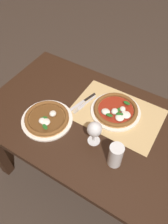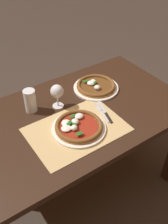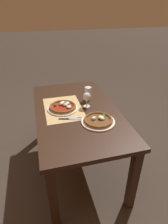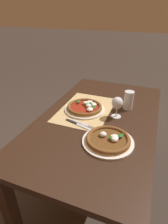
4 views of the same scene
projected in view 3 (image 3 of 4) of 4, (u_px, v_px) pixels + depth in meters
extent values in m
plane|color=#382D26|center=(78.00, 163.00, 2.26)|extent=(24.00, 24.00, 0.00)
cube|color=black|center=(77.00, 111.00, 1.89)|extent=(1.42, 0.81, 0.04)
cube|color=black|center=(42.00, 115.00, 2.54)|extent=(0.07, 0.07, 0.70)
cube|color=black|center=(53.00, 199.00, 1.46)|extent=(0.07, 0.07, 0.70)
cube|color=black|center=(90.00, 108.00, 2.69)|extent=(0.07, 0.07, 0.70)
cube|color=black|center=(133.00, 180.00, 1.61)|extent=(0.07, 0.07, 0.70)
cube|color=tan|center=(63.00, 108.00, 1.90)|extent=(0.54, 0.37, 0.00)
cylinder|color=silver|center=(63.00, 108.00, 1.89)|extent=(0.31, 0.31, 0.01)
cylinder|color=#B77F42|center=(63.00, 107.00, 1.88)|extent=(0.27, 0.27, 0.01)
torus|color=brown|center=(63.00, 106.00, 1.88)|extent=(0.27, 0.27, 0.02)
cylinder|color=maroon|center=(63.00, 107.00, 1.88)|extent=(0.22, 0.22, 0.00)
ellipsoid|color=silver|center=(61.00, 104.00, 1.90)|extent=(0.04, 0.04, 0.03)
ellipsoid|color=silver|center=(69.00, 107.00, 1.85)|extent=(0.05, 0.05, 0.03)
ellipsoid|color=silver|center=(67.00, 103.00, 1.93)|extent=(0.05, 0.05, 0.02)
ellipsoid|color=silver|center=(65.00, 105.00, 1.88)|extent=(0.04, 0.04, 0.03)
ellipsoid|color=silver|center=(63.00, 102.00, 1.94)|extent=(0.06, 0.06, 0.02)
ellipsoid|color=#1E5B1E|center=(65.00, 103.00, 1.91)|extent=(0.05, 0.04, 0.00)
ellipsoid|color=#1E5B1E|center=(55.00, 104.00, 1.89)|extent=(0.05, 0.03, 0.00)
ellipsoid|color=#1E5B1E|center=(63.00, 104.00, 1.89)|extent=(0.03, 0.05, 0.00)
ellipsoid|color=#1E5B1E|center=(70.00, 105.00, 1.88)|extent=(0.04, 0.03, 0.00)
cylinder|color=silver|center=(98.00, 122.00, 1.68)|extent=(0.30, 0.30, 0.01)
cylinder|color=#B77F42|center=(98.00, 121.00, 1.68)|extent=(0.26, 0.26, 0.01)
torus|color=brown|center=(98.00, 120.00, 1.67)|extent=(0.26, 0.26, 0.02)
cylinder|color=brown|center=(98.00, 120.00, 1.67)|extent=(0.21, 0.21, 0.00)
ellipsoid|color=silver|center=(101.00, 118.00, 1.69)|extent=(0.06, 0.05, 0.02)
ellipsoid|color=silver|center=(102.00, 119.00, 1.67)|extent=(0.04, 0.04, 0.03)
ellipsoid|color=silver|center=(94.00, 118.00, 1.67)|extent=(0.04, 0.04, 0.03)
ellipsoid|color=#1E5B1E|center=(104.00, 115.00, 1.71)|extent=(0.05, 0.04, 0.00)
ellipsoid|color=#1E5B1E|center=(101.00, 118.00, 1.67)|extent=(0.05, 0.05, 0.00)
cylinder|color=silver|center=(87.00, 106.00, 1.94)|extent=(0.07, 0.07, 0.00)
cylinder|color=silver|center=(87.00, 103.00, 1.92)|extent=(0.01, 0.01, 0.06)
ellipsoid|color=silver|center=(87.00, 97.00, 1.88)|extent=(0.08, 0.08, 0.08)
ellipsoid|color=#AD5B14|center=(87.00, 98.00, 1.89)|extent=(0.07, 0.07, 0.05)
cylinder|color=silver|center=(88.00, 93.00, 2.04)|extent=(0.07, 0.07, 0.15)
cylinder|color=black|center=(88.00, 95.00, 2.05)|extent=(0.07, 0.07, 0.12)
cylinder|color=silver|center=(88.00, 89.00, 2.01)|extent=(0.07, 0.07, 0.02)
cube|color=#B7B7BC|center=(66.00, 118.00, 1.74)|extent=(0.04, 0.11, 0.00)
cube|color=#B7B7BC|center=(75.00, 118.00, 1.74)|extent=(0.03, 0.05, 0.00)
cylinder|color=#B7B7BC|center=(80.00, 118.00, 1.73)|extent=(0.01, 0.04, 0.00)
cylinder|color=#B7B7BC|center=(80.00, 118.00, 1.74)|extent=(0.01, 0.04, 0.00)
cylinder|color=#B7B7BC|center=(79.00, 117.00, 1.74)|extent=(0.01, 0.04, 0.00)
cylinder|color=#B7B7BC|center=(79.00, 117.00, 1.75)|extent=(0.01, 0.04, 0.00)
cube|color=black|center=(64.00, 119.00, 1.72)|extent=(0.04, 0.10, 0.01)
cube|color=#B7B7BC|center=(75.00, 119.00, 1.72)|extent=(0.05, 0.12, 0.00)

